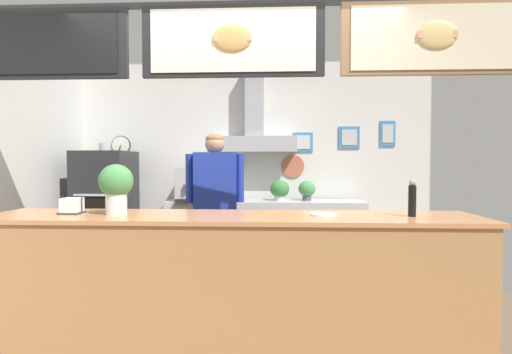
{
  "coord_description": "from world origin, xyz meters",
  "views": [
    {
      "loc": [
        0.32,
        -3.06,
        1.39
      ],
      "look_at": [
        0.13,
        0.7,
        1.25
      ],
      "focal_mm": 27.82,
      "sensor_mm": 36.0,
      "label": 1
    }
  ],
  "objects_px": {
    "basil_vase": "(116,187)",
    "potted_rosemary": "(235,190)",
    "potted_sage": "(280,189)",
    "napkin_holder": "(72,206)",
    "pizza_oven": "(106,213)",
    "shop_worker": "(215,210)",
    "potted_thyme": "(307,189)",
    "espresso_machine": "(198,184)",
    "pepper_grinder": "(412,198)",
    "condiment_plate": "(324,215)"
  },
  "relations": [
    {
      "from": "espresso_machine",
      "to": "potted_rosemary",
      "type": "distance_m",
      "value": 0.47
    },
    {
      "from": "potted_sage",
      "to": "basil_vase",
      "type": "distance_m",
      "value": 2.51
    },
    {
      "from": "shop_worker",
      "to": "potted_thyme",
      "type": "distance_m",
      "value": 1.43
    },
    {
      "from": "pizza_oven",
      "to": "basil_vase",
      "type": "bearing_deg",
      "value": -64.53
    },
    {
      "from": "napkin_holder",
      "to": "potted_thyme",
      "type": "bearing_deg",
      "value": 49.06
    },
    {
      "from": "espresso_machine",
      "to": "potted_thyme",
      "type": "height_order",
      "value": "espresso_machine"
    },
    {
      "from": "napkin_holder",
      "to": "espresso_machine",
      "type": "bearing_deg",
      "value": 76.33
    },
    {
      "from": "potted_thyme",
      "to": "condiment_plate",
      "type": "bearing_deg",
      "value": -91.44
    },
    {
      "from": "basil_vase",
      "to": "pepper_grinder",
      "type": "bearing_deg",
      "value": 0.08
    },
    {
      "from": "potted_rosemary",
      "to": "basil_vase",
      "type": "relative_size",
      "value": 0.64
    },
    {
      "from": "shop_worker",
      "to": "potted_thyme",
      "type": "height_order",
      "value": "shop_worker"
    },
    {
      "from": "basil_vase",
      "to": "pizza_oven",
      "type": "bearing_deg",
      "value": 115.47
    },
    {
      "from": "napkin_holder",
      "to": "pepper_grinder",
      "type": "bearing_deg",
      "value": -1.1
    },
    {
      "from": "potted_sage",
      "to": "potted_rosemary",
      "type": "distance_m",
      "value": 0.57
    },
    {
      "from": "espresso_machine",
      "to": "napkin_holder",
      "type": "height_order",
      "value": "espresso_machine"
    },
    {
      "from": "shop_worker",
      "to": "potted_sage",
      "type": "distance_m",
      "value": 1.2
    },
    {
      "from": "shop_worker",
      "to": "pepper_grinder",
      "type": "xyz_separation_m",
      "value": [
        1.55,
        -1.2,
        0.24
      ]
    },
    {
      "from": "pizza_oven",
      "to": "potted_rosemary",
      "type": "height_order",
      "value": "pizza_oven"
    },
    {
      "from": "condiment_plate",
      "to": "pizza_oven",
      "type": "bearing_deg",
      "value": 140.76
    },
    {
      "from": "potted_thyme",
      "to": "potted_rosemary",
      "type": "height_order",
      "value": "potted_thyme"
    },
    {
      "from": "potted_sage",
      "to": "napkin_holder",
      "type": "height_order",
      "value": "potted_sage"
    },
    {
      "from": "shop_worker",
      "to": "espresso_machine",
      "type": "height_order",
      "value": "shop_worker"
    },
    {
      "from": "potted_rosemary",
      "to": "pepper_grinder",
      "type": "relative_size",
      "value": 0.9
    },
    {
      "from": "potted_thyme",
      "to": "pepper_grinder",
      "type": "relative_size",
      "value": 0.96
    },
    {
      "from": "pizza_oven",
      "to": "condiment_plate",
      "type": "relative_size",
      "value": 8.74
    },
    {
      "from": "napkin_holder",
      "to": "basil_vase",
      "type": "xyz_separation_m",
      "value": [
        0.35,
        -0.05,
        0.15
      ]
    },
    {
      "from": "napkin_holder",
      "to": "shop_worker",
      "type": "bearing_deg",
      "value": 52.85
    },
    {
      "from": "condiment_plate",
      "to": "shop_worker",
      "type": "bearing_deg",
      "value": 129.01
    },
    {
      "from": "potted_sage",
      "to": "pepper_grinder",
      "type": "bearing_deg",
      "value": -68.0
    },
    {
      "from": "potted_rosemary",
      "to": "napkin_holder",
      "type": "height_order",
      "value": "napkin_holder"
    },
    {
      "from": "potted_rosemary",
      "to": "napkin_holder",
      "type": "distance_m",
      "value": 2.34
    },
    {
      "from": "napkin_holder",
      "to": "basil_vase",
      "type": "relative_size",
      "value": 0.44
    },
    {
      "from": "pizza_oven",
      "to": "basil_vase",
      "type": "xyz_separation_m",
      "value": [
        0.97,
        -2.03,
        0.45
      ]
    },
    {
      "from": "basil_vase",
      "to": "potted_rosemary",
      "type": "bearing_deg",
      "value": 74.03
    },
    {
      "from": "potted_sage",
      "to": "potted_thyme",
      "type": "bearing_deg",
      "value": 2.63
    },
    {
      "from": "potted_sage",
      "to": "napkin_holder",
      "type": "distance_m",
      "value": 2.65
    },
    {
      "from": "pizza_oven",
      "to": "shop_worker",
      "type": "relative_size",
      "value": 0.97
    },
    {
      "from": "espresso_machine",
      "to": "potted_thyme",
      "type": "bearing_deg",
      "value": 2.43
    },
    {
      "from": "napkin_holder",
      "to": "basil_vase",
      "type": "height_order",
      "value": "basil_vase"
    },
    {
      "from": "pepper_grinder",
      "to": "condiment_plate",
      "type": "distance_m",
      "value": 0.61
    },
    {
      "from": "pizza_oven",
      "to": "potted_thyme",
      "type": "distance_m",
      "value": 2.52
    },
    {
      "from": "napkin_holder",
      "to": "condiment_plate",
      "type": "bearing_deg",
      "value": -0.49
    },
    {
      "from": "pizza_oven",
      "to": "shop_worker",
      "type": "bearing_deg",
      "value": -28.84
    },
    {
      "from": "shop_worker",
      "to": "potted_sage",
      "type": "height_order",
      "value": "shop_worker"
    },
    {
      "from": "espresso_machine",
      "to": "basil_vase",
      "type": "height_order",
      "value": "basil_vase"
    },
    {
      "from": "espresso_machine",
      "to": "condiment_plate",
      "type": "height_order",
      "value": "espresso_machine"
    },
    {
      "from": "espresso_machine",
      "to": "potted_sage",
      "type": "bearing_deg",
      "value": 2.36
    },
    {
      "from": "potted_rosemary",
      "to": "basil_vase",
      "type": "bearing_deg",
      "value": -105.97
    },
    {
      "from": "pizza_oven",
      "to": "potted_sage",
      "type": "distance_m",
      "value": 2.18
    },
    {
      "from": "pizza_oven",
      "to": "pepper_grinder",
      "type": "height_order",
      "value": "pizza_oven"
    }
  ]
}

